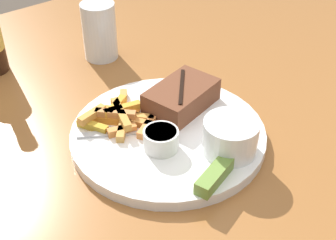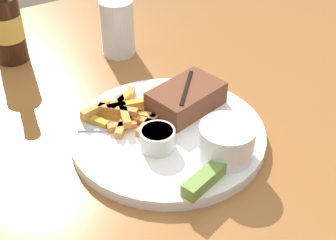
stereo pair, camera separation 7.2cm
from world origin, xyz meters
name	(u,v)px [view 1 (the left image)]	position (x,y,z in m)	size (l,w,h in m)	color
dining_table	(168,167)	(0.00, 0.00, 0.66)	(1.54, 1.24, 0.72)	#935B2D
dinner_plate	(168,135)	(0.00, 0.00, 0.73)	(0.31, 0.31, 0.02)	white
steak_portion	(181,97)	(0.06, 0.04, 0.76)	(0.14, 0.10, 0.04)	brown
fries_pile	(121,116)	(-0.04, 0.07, 0.75)	(0.13, 0.13, 0.02)	gold
coleslaw_cup	(230,135)	(0.04, -0.09, 0.77)	(0.08, 0.08, 0.05)	white
dipping_sauce_cup	(161,139)	(-0.03, -0.03, 0.76)	(0.05, 0.05, 0.03)	silver
pickle_spear	(215,175)	(-0.02, -0.13, 0.75)	(0.08, 0.05, 0.02)	olive
fork_utensil	(116,133)	(-0.07, 0.04, 0.74)	(0.12, 0.08, 0.00)	#B7B7BC
knife_utensil	(166,114)	(0.02, 0.03, 0.74)	(0.10, 0.15, 0.01)	#B7B7BC
drinking_glass	(100,31)	(0.06, 0.29, 0.78)	(0.07, 0.07, 0.11)	silver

